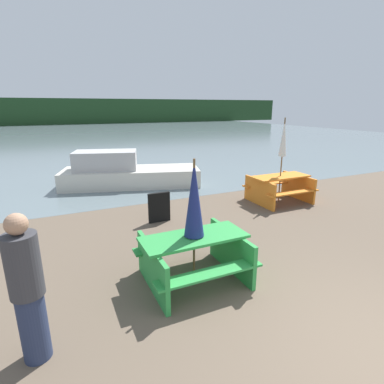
{
  "coord_description": "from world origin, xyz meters",
  "views": [
    {
      "loc": [
        -3.26,
        -1.31,
        2.79
      ],
      "look_at": [
        -0.41,
        4.8,
        0.85
      ],
      "focal_mm": 28.0,
      "sensor_mm": 36.0,
      "label": 1
    }
  ],
  "objects_px": {
    "picnic_table_green": "(194,254)",
    "boat": "(125,173)",
    "umbrella_navy": "(194,199)",
    "umbrella_white": "(283,139)",
    "person": "(28,290)",
    "picnic_table_orange": "(280,186)",
    "signboard": "(159,207)"
  },
  "relations": [
    {
      "from": "umbrella_white",
      "to": "picnic_table_green",
      "type": "bearing_deg",
      "value": -146.27
    },
    {
      "from": "umbrella_navy",
      "to": "umbrella_white",
      "type": "distance_m",
      "value": 5.03
    },
    {
      "from": "umbrella_white",
      "to": "person",
      "type": "distance_m",
      "value": 7.41
    },
    {
      "from": "picnic_table_orange",
      "to": "umbrella_navy",
      "type": "height_order",
      "value": "umbrella_navy"
    },
    {
      "from": "person",
      "to": "umbrella_navy",
      "type": "bearing_deg",
      "value": 16.56
    },
    {
      "from": "picnic_table_green",
      "to": "boat",
      "type": "xyz_separation_m",
      "value": [
        0.39,
        6.61,
        -0.0
      ]
    },
    {
      "from": "picnic_table_green",
      "to": "umbrella_white",
      "type": "distance_m",
      "value": 5.2
    },
    {
      "from": "umbrella_navy",
      "to": "person",
      "type": "distance_m",
      "value": 2.47
    },
    {
      "from": "signboard",
      "to": "umbrella_white",
      "type": "bearing_deg",
      "value": 0.73
    },
    {
      "from": "umbrella_white",
      "to": "picnic_table_orange",
      "type": "bearing_deg",
      "value": 0.0
    },
    {
      "from": "picnic_table_orange",
      "to": "boat",
      "type": "bearing_deg",
      "value": 134.55
    },
    {
      "from": "picnic_table_orange",
      "to": "signboard",
      "type": "xyz_separation_m",
      "value": [
        -3.82,
        -0.05,
        -0.1
      ]
    },
    {
      "from": "picnic_table_green",
      "to": "person",
      "type": "relative_size",
      "value": 0.97
    },
    {
      "from": "boat",
      "to": "person",
      "type": "bearing_deg",
      "value": -93.63
    },
    {
      "from": "umbrella_white",
      "to": "boat",
      "type": "xyz_separation_m",
      "value": [
        -3.77,
        3.83,
        -1.43
      ]
    },
    {
      "from": "umbrella_navy",
      "to": "boat",
      "type": "distance_m",
      "value": 6.69
    },
    {
      "from": "umbrella_navy",
      "to": "boat",
      "type": "xyz_separation_m",
      "value": [
        0.39,
        6.61,
        -0.94
      ]
    },
    {
      "from": "picnic_table_green",
      "to": "picnic_table_orange",
      "type": "xyz_separation_m",
      "value": [
        4.16,
        2.78,
        0.01
      ]
    },
    {
      "from": "umbrella_navy",
      "to": "umbrella_white",
      "type": "bearing_deg",
      "value": 33.73
    },
    {
      "from": "umbrella_navy",
      "to": "boat",
      "type": "bearing_deg",
      "value": 86.61
    },
    {
      "from": "picnic_table_green",
      "to": "boat",
      "type": "distance_m",
      "value": 6.62
    },
    {
      "from": "umbrella_white",
      "to": "signboard",
      "type": "xyz_separation_m",
      "value": [
        -3.82,
        -0.05,
        -1.52
      ]
    },
    {
      "from": "umbrella_white",
      "to": "signboard",
      "type": "relative_size",
      "value": 3.31
    },
    {
      "from": "picnic_table_green",
      "to": "signboard",
      "type": "bearing_deg",
      "value": 82.92
    },
    {
      "from": "boat",
      "to": "signboard",
      "type": "height_order",
      "value": "boat"
    },
    {
      "from": "umbrella_white",
      "to": "umbrella_navy",
      "type": "bearing_deg",
      "value": -146.27
    },
    {
      "from": "umbrella_white",
      "to": "boat",
      "type": "distance_m",
      "value": 5.56
    },
    {
      "from": "picnic_table_orange",
      "to": "umbrella_white",
      "type": "height_order",
      "value": "umbrella_white"
    },
    {
      "from": "picnic_table_green",
      "to": "umbrella_white",
      "type": "bearing_deg",
      "value": 33.73
    },
    {
      "from": "picnic_table_orange",
      "to": "boat",
      "type": "xyz_separation_m",
      "value": [
        -3.77,
        3.83,
        -0.01
      ]
    },
    {
      "from": "picnic_table_green",
      "to": "person",
      "type": "xyz_separation_m",
      "value": [
        -2.31,
        -0.69,
        0.41
      ]
    },
    {
      "from": "boat",
      "to": "person",
      "type": "distance_m",
      "value": 7.79
    }
  ]
}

